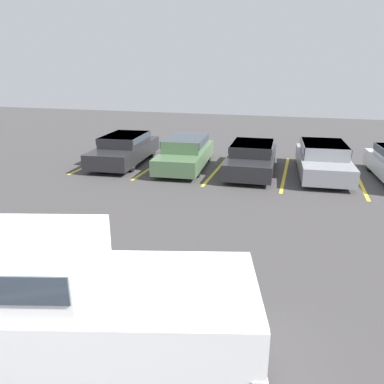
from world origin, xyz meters
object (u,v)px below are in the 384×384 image
(parked_sedan_b, at_px, (185,152))
(parked_sedan_c, at_px, (252,157))
(pickup_truck, at_px, (44,300))
(parked_sedan_d, at_px, (323,158))
(parked_sedan_a, at_px, (125,148))

(parked_sedan_b, relative_size, parked_sedan_c, 1.05)
(pickup_truck, distance_m, parked_sedan_d, 12.19)
(parked_sedan_d, bearing_deg, parked_sedan_a, -91.76)
(parked_sedan_a, height_order, parked_sedan_b, parked_sedan_b)
(parked_sedan_b, distance_m, parked_sedan_d, 5.54)
(parked_sedan_b, bearing_deg, parked_sedan_c, 85.32)
(parked_sedan_b, bearing_deg, pickup_truck, 2.06)
(parked_sedan_c, xyz_separation_m, parked_sedan_d, (2.73, 0.39, 0.04))
(parked_sedan_c, relative_size, parked_sedan_d, 0.93)
(parked_sedan_d, bearing_deg, parked_sedan_c, -86.12)
(parked_sedan_a, bearing_deg, parked_sedan_b, 84.65)
(pickup_truck, bearing_deg, parked_sedan_a, 95.74)
(parked_sedan_c, height_order, parked_sedan_d, parked_sedan_d)
(pickup_truck, xyz_separation_m, parked_sedan_c, (1.46, 11.05, -0.31))
(parked_sedan_c, bearing_deg, parked_sedan_d, 95.80)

